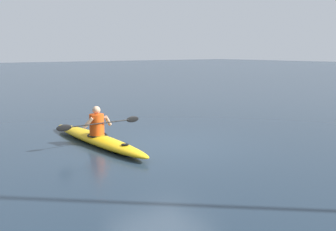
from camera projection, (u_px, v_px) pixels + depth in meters
ground_plane at (161, 145)px, 10.39m from camera, size 160.00×160.00×0.00m
kayak at (96, 139)px, 10.56m from camera, size 0.70×4.93×0.27m
kayaker at (97, 123)px, 10.42m from camera, size 2.41×0.44×0.77m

